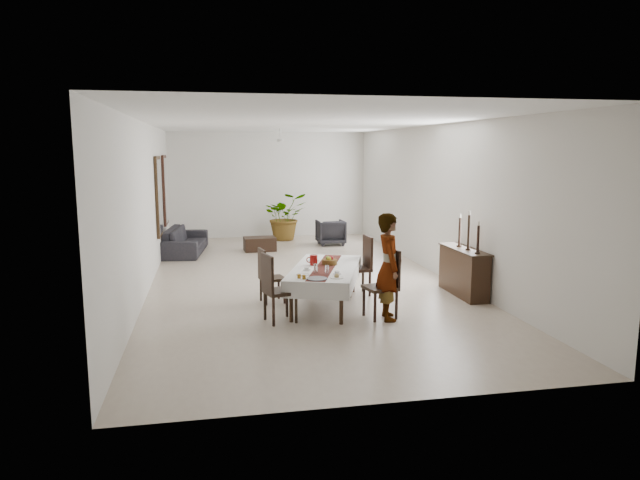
# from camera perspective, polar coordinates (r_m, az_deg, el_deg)

# --- Properties ---
(floor) EXTENTS (6.00, 12.00, 0.00)m
(floor) POSITION_cam_1_polar(r_m,az_deg,el_deg) (11.94, -2.03, -3.92)
(floor) COLOR #BEAD97
(floor) RESTS_ON ground
(ceiling) EXTENTS (6.00, 12.00, 0.02)m
(ceiling) POSITION_cam_1_polar(r_m,az_deg,el_deg) (11.65, -2.12, 11.61)
(ceiling) COLOR white
(ceiling) RESTS_ON wall_back
(wall_back) EXTENTS (6.00, 0.02, 3.20)m
(wall_back) POSITION_cam_1_polar(r_m,az_deg,el_deg) (17.62, -5.16, 5.52)
(wall_back) COLOR silver
(wall_back) RESTS_ON floor
(wall_front) EXTENTS (6.00, 0.02, 3.20)m
(wall_front) POSITION_cam_1_polar(r_m,az_deg,el_deg) (5.89, 7.15, -1.61)
(wall_front) COLOR silver
(wall_front) RESTS_ON floor
(wall_left) EXTENTS (0.02, 12.00, 3.20)m
(wall_left) POSITION_cam_1_polar(r_m,az_deg,el_deg) (11.60, -16.90, 3.33)
(wall_left) COLOR silver
(wall_left) RESTS_ON floor
(wall_right) EXTENTS (0.02, 12.00, 3.20)m
(wall_right) POSITION_cam_1_polar(r_m,az_deg,el_deg) (12.51, 11.66, 3.92)
(wall_right) COLOR silver
(wall_right) RESTS_ON floor
(dining_table_top) EXTENTS (1.56, 2.33, 0.04)m
(dining_table_top) POSITION_cam_1_polar(r_m,az_deg,el_deg) (9.80, 0.53, -2.90)
(dining_table_top) COLOR black
(dining_table_top) RESTS_ON table_leg_fl
(table_leg_fl) EXTENTS (0.08, 0.08, 0.63)m
(table_leg_fl) POSITION_cam_1_polar(r_m,az_deg,el_deg) (8.96, -2.90, -6.27)
(table_leg_fl) COLOR black
(table_leg_fl) RESTS_ON floor
(table_leg_fr) EXTENTS (0.08, 0.08, 0.63)m
(table_leg_fr) POSITION_cam_1_polar(r_m,az_deg,el_deg) (8.85, 2.15, -6.47)
(table_leg_fr) COLOR black
(table_leg_fr) RESTS_ON floor
(table_leg_bl) EXTENTS (0.08, 0.08, 0.63)m
(table_leg_bl) POSITION_cam_1_polar(r_m,az_deg,el_deg) (10.91, -0.79, -3.47)
(table_leg_bl) COLOR black
(table_leg_bl) RESTS_ON floor
(table_leg_br) EXTENTS (0.08, 0.08, 0.63)m
(table_leg_br) POSITION_cam_1_polar(r_m,az_deg,el_deg) (10.82, 3.35, -3.59)
(table_leg_br) COLOR black
(table_leg_br) RESTS_ON floor
(tablecloth_top) EXTENTS (1.77, 2.53, 0.01)m
(tablecloth_top) POSITION_cam_1_polar(r_m,az_deg,el_deg) (9.79, 0.53, -2.75)
(tablecloth_top) COLOR white
(tablecloth_top) RESTS_ON dining_table_top
(tablecloth_drape_left) EXTENTS (0.78, 2.18, 0.27)m
(tablecloth_drape_left) POSITION_cam_1_polar(r_m,az_deg,el_deg) (9.90, -2.48, -3.39)
(tablecloth_drape_left) COLOR white
(tablecloth_drape_left) RESTS_ON dining_table_top
(tablecloth_drape_right) EXTENTS (0.78, 2.18, 0.27)m
(tablecloth_drape_right) POSITION_cam_1_polar(r_m,az_deg,el_deg) (9.76, 3.58, -3.58)
(tablecloth_drape_right) COLOR white
(tablecloth_drape_right) RESTS_ON dining_table_top
(tablecloth_drape_near) EXTENTS (1.00, 0.36, 0.27)m
(tablecloth_drape_near) POSITION_cam_1_polar(r_m,az_deg,el_deg) (8.71, -0.53, -5.12)
(tablecloth_drape_near) COLOR silver
(tablecloth_drape_near) RESTS_ON dining_table_top
(tablecloth_drape_far) EXTENTS (1.00, 0.36, 0.27)m
(tablecloth_drape_far) POSITION_cam_1_polar(r_m,az_deg,el_deg) (10.94, 1.36, -2.19)
(tablecloth_drape_far) COLOR white
(tablecloth_drape_far) RESTS_ON dining_table_top
(table_runner) EXTENTS (1.05, 2.21, 0.00)m
(table_runner) POSITION_cam_1_polar(r_m,az_deg,el_deg) (9.79, 0.53, -2.71)
(table_runner) COLOR maroon
(table_runner) RESTS_ON tablecloth_top
(red_pitcher) EXTENTS (0.17, 0.17, 0.18)m
(red_pitcher) POSITION_cam_1_polar(r_m,az_deg,el_deg) (9.94, -0.65, -2.02)
(red_pitcher) COLOR maroon
(red_pitcher) RESTS_ON tablecloth_top
(pitcher_handle) EXTENTS (0.11, 0.05, 0.11)m
(pitcher_handle) POSITION_cam_1_polar(r_m,az_deg,el_deg) (9.95, -1.08, -2.01)
(pitcher_handle) COLOR maroon
(pitcher_handle) RESTS_ON red_pitcher
(wine_glass_near) EXTENTS (0.06, 0.06, 0.15)m
(wine_glass_near) POSITION_cam_1_polar(r_m,az_deg,el_deg) (9.20, 0.69, -3.01)
(wine_glass_near) COLOR white
(wine_glass_near) RESTS_ON tablecloth_top
(wine_glass_mid) EXTENTS (0.06, 0.06, 0.15)m
(wine_glass_mid) POSITION_cam_1_polar(r_m,az_deg,el_deg) (9.31, -0.44, -2.86)
(wine_glass_mid) COLOR white
(wine_glass_mid) RESTS_ON tablecloth_top
(teacup_right) EXTENTS (0.08, 0.08, 0.05)m
(teacup_right) POSITION_cam_1_polar(r_m,az_deg,el_deg) (9.23, 1.72, -3.28)
(teacup_right) COLOR silver
(teacup_right) RESTS_ON saucer_right
(saucer_right) EXTENTS (0.13, 0.13, 0.01)m
(saucer_right) POSITION_cam_1_polar(r_m,az_deg,el_deg) (9.24, 1.72, -3.41)
(saucer_right) COLOR silver
(saucer_right) RESTS_ON tablecloth_top
(teacup_left) EXTENTS (0.08, 0.08, 0.05)m
(teacup_left) POSITION_cam_1_polar(r_m,az_deg,el_deg) (9.52, -1.34, -2.89)
(teacup_left) COLOR white
(teacup_left) RESTS_ON saucer_left
(saucer_left) EXTENTS (0.13, 0.13, 0.01)m
(saucer_left) POSITION_cam_1_polar(r_m,az_deg,el_deg) (9.53, -1.34, -3.02)
(saucer_left) COLOR silver
(saucer_left) RESTS_ON tablecloth_top
(plate_near_right) EXTENTS (0.21, 0.21, 0.01)m
(plate_near_right) POSITION_cam_1_polar(r_m,az_deg,el_deg) (8.97, 1.68, -3.78)
(plate_near_right) COLOR white
(plate_near_right) RESTS_ON tablecloth_top
(bread_near_right) EXTENTS (0.08, 0.08, 0.08)m
(bread_near_right) POSITION_cam_1_polar(r_m,az_deg,el_deg) (8.97, 1.69, -3.62)
(bread_near_right) COLOR tan
(bread_near_right) RESTS_ON plate_near_right
(plate_near_left) EXTENTS (0.21, 0.21, 0.01)m
(plate_near_left) POSITION_cam_1_polar(r_m,az_deg,el_deg) (9.18, -1.72, -3.48)
(plate_near_left) COLOR silver
(plate_near_left) RESTS_ON tablecloth_top
(plate_far_left) EXTENTS (0.21, 0.21, 0.01)m
(plate_far_left) POSITION_cam_1_polar(r_m,az_deg,el_deg) (10.31, -0.67, -2.08)
(plate_far_left) COLOR silver
(plate_far_left) RESTS_ON tablecloth_top
(serving_tray) EXTENTS (0.32, 0.32, 0.02)m
(serving_tray) POSITION_cam_1_polar(r_m,az_deg,el_deg) (8.88, -0.32, -3.89)
(serving_tray) COLOR #44454A
(serving_tray) RESTS_ON tablecloth_top
(jam_jar_a) EXTENTS (0.06, 0.06, 0.07)m
(jam_jar_a) POSITION_cam_1_polar(r_m,az_deg,el_deg) (8.88, -1.60, -3.73)
(jam_jar_a) COLOR #9B6516
(jam_jar_a) RESTS_ON tablecloth_top
(jam_jar_b) EXTENTS (0.06, 0.06, 0.07)m
(jam_jar_b) POSITION_cam_1_polar(r_m,az_deg,el_deg) (8.95, -2.11, -3.64)
(jam_jar_b) COLOR #996516
(jam_jar_b) RESTS_ON tablecloth_top
(fruit_basket) EXTENTS (0.27, 0.27, 0.09)m
(fruit_basket) POSITION_cam_1_polar(r_m,az_deg,el_deg) (9.99, 0.96, -2.22)
(fruit_basket) COLOR brown
(fruit_basket) RESTS_ON tablecloth_top
(fruit_red) EXTENTS (0.08, 0.08, 0.08)m
(fruit_red) POSITION_cam_1_polar(r_m,az_deg,el_deg) (10.00, 1.13, -1.82)
(fruit_red) COLOR maroon
(fruit_red) RESTS_ON fruit_basket
(fruit_green) EXTENTS (0.07, 0.07, 0.07)m
(fruit_green) POSITION_cam_1_polar(r_m,az_deg,el_deg) (10.01, 0.78, -1.80)
(fruit_green) COLOR olive
(fruit_green) RESTS_ON fruit_basket
(fruit_yellow) EXTENTS (0.08, 0.08, 0.08)m
(fruit_yellow) POSITION_cam_1_polar(r_m,az_deg,el_deg) (9.94, 0.93, -1.89)
(fruit_yellow) COLOR gold
(fruit_yellow) RESTS_ON fruit_basket
(chair_right_near_seat) EXTENTS (0.55, 0.55, 0.05)m
(chair_right_near_seat) POSITION_cam_1_polar(r_m,az_deg,el_deg) (9.19, 6.04, -4.78)
(chair_right_near_seat) COLOR black
(chair_right_near_seat) RESTS_ON chair_right_near_leg_fl
(chair_right_near_leg_fl) EXTENTS (0.06, 0.06, 0.46)m
(chair_right_near_leg_fl) POSITION_cam_1_polar(r_m,az_deg,el_deg) (9.19, 7.65, -6.49)
(chair_right_near_leg_fl) COLOR black
(chair_right_near_leg_fl) RESTS_ON floor
(chair_right_near_leg_fr) EXTENTS (0.06, 0.06, 0.46)m
(chair_right_near_leg_fr) POSITION_cam_1_polar(r_m,az_deg,el_deg) (9.51, 6.48, -5.93)
(chair_right_near_leg_fr) COLOR black
(chair_right_near_leg_fr) RESTS_ON floor
(chair_right_near_leg_bl) EXTENTS (0.06, 0.06, 0.46)m
(chair_right_near_leg_bl) POSITION_cam_1_polar(r_m,az_deg,el_deg) (9.01, 5.53, -6.77)
(chair_right_near_leg_bl) COLOR black
(chair_right_near_leg_bl) RESTS_ON floor
(chair_right_near_leg_br) EXTENTS (0.06, 0.06, 0.46)m
(chair_right_near_leg_br) POSITION_cam_1_polar(r_m,az_deg,el_deg) (9.33, 4.41, -6.18)
(chair_right_near_leg_br) COLOR black
(chair_right_near_leg_br) RESTS_ON floor
(chair_right_near_back) EXTENTS (0.14, 0.47, 0.60)m
(chair_right_near_back) POSITION_cam_1_polar(r_m,az_deg,el_deg) (9.22, 7.24, -2.72)
(chair_right_near_back) COLOR black
(chair_right_near_back) RESTS_ON chair_right_near_seat
(chair_right_far_seat) EXTENTS (0.50, 0.50, 0.05)m
(chair_right_far_seat) POSITION_cam_1_polar(r_m,az_deg,el_deg) (10.60, 3.70, -2.91)
(chair_right_far_seat) COLOR black
(chair_right_far_seat) RESTS_ON chair_right_far_leg_fl
(chair_right_far_leg_fl) EXTENTS (0.05, 0.05, 0.46)m
(chair_right_far_leg_fl) POSITION_cam_1_polar(r_m,az_deg,el_deg) (10.54, 5.00, -4.42)
(chair_right_far_leg_fl) COLOR black
(chair_right_far_leg_fl) RESTS_ON floor
(chair_right_far_leg_fr) EXTENTS (0.05, 0.05, 0.46)m
(chair_right_far_leg_fr) POSITION_cam_1_polar(r_m,az_deg,el_deg) (10.89, 4.32, -3.97)
(chair_right_far_leg_fr) COLOR black
(chair_right_far_leg_fr) RESTS_ON floor
(chair_right_far_leg_bl) EXTENTS (0.05, 0.05, 0.46)m
(chair_right_far_leg_bl) POSITION_cam_1_polar(r_m,az_deg,el_deg) (10.42, 3.03, -4.56)
(chair_right_far_leg_bl) COLOR black
(chair_right_far_leg_bl) RESTS_ON floor
(chair_right_far_leg_br) EXTENTS (0.05, 0.05, 0.46)m
(chair_right_far_leg_br) POSITION_cam_1_polar(r_m,az_deg,el_deg) (10.77, 2.41, -4.10)
(chair_right_far_leg_br) COLOR black
(chair_right_far_leg_br) RESTS_ON floor
(chair_right_far_back) EXTENTS (0.07, 0.47, 0.59)m
(chair_right_far_back) POSITION_cam_1_polar(r_m,az_deg,el_deg) (10.61, 4.80, -1.17)
(chair_right_far_back) COLOR black
(chair_right_far_back) RESTS_ON chair_right_far_seat
(chair_left_near_seat) EXTENTS (0.56, 0.56, 0.05)m
(chair_left_near_seat) POSITION_cam_1_polar(r_m,az_deg,el_deg) (8.96, -4.00, -5.17)
(chair_left_near_seat) COLOR black
(chair_left_near_seat) RESTS_ON chair_left_near_leg_fl
(chair_left_near_leg_fl) EXTENTS (0.06, 0.06, 0.45)m
(chair_left_near_leg_fl) POSITION_cam_1_polar(r_m,az_deg,el_deg) (9.13, -5.52, -6.57)
(chair_left_near_leg_fl) COLOR black
(chair_left_near_leg_fl) RESTS_ON floor
(chair_left_near_leg_fr) EXTENTS (0.06, 0.06, 0.45)m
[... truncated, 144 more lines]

